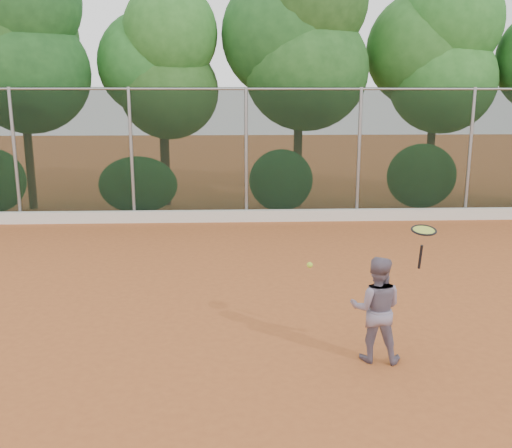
{
  "coord_description": "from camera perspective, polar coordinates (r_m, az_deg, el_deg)",
  "views": [
    {
      "loc": [
        -0.39,
        -8.04,
        3.31
      ],
      "look_at": [
        0.0,
        1.0,
        1.25
      ],
      "focal_mm": 40.0,
      "sensor_mm": 36.0,
      "label": 1
    }
  ],
  "objects": [
    {
      "name": "ground",
      "position": [
        8.71,
        0.29,
        -9.52
      ],
      "size": [
        80.0,
        80.0,
        0.0
      ],
      "primitive_type": "plane",
      "color": "#A85627",
      "rests_on": "ground"
    },
    {
      "name": "concrete_curb",
      "position": [
        15.2,
        -0.95,
        0.83
      ],
      "size": [
        24.0,
        0.2,
        0.3
      ],
      "primitive_type": "cube",
      "color": "silver",
      "rests_on": "ground"
    },
    {
      "name": "tennis_player",
      "position": [
        7.39,
        11.92,
        -8.31
      ],
      "size": [
        0.76,
        0.65,
        1.36
      ],
      "primitive_type": "imported",
      "rotation": [
        0.0,
        0.0,
        2.91
      ],
      "color": "slate",
      "rests_on": "ground"
    },
    {
      "name": "chainlink_fence",
      "position": [
        15.12,
        -0.99,
        7.32
      ],
      "size": [
        24.09,
        0.09,
        3.5
      ],
      "color": "black",
      "rests_on": "ground"
    },
    {
      "name": "foliage_backdrop",
      "position": [
        17.06,
        -3.12,
        16.48
      ],
      "size": [
        23.7,
        3.63,
        7.55
      ],
      "color": "#3E2B18",
      "rests_on": "ground"
    },
    {
      "name": "tennis_racket",
      "position": [
        7.11,
        16.4,
        -0.9
      ],
      "size": [
        0.31,
        0.31,
        0.55
      ],
      "color": "black",
      "rests_on": "ground"
    },
    {
      "name": "tennis_ball_in_flight",
      "position": [
        6.87,
        5.4,
        -4.1
      ],
      "size": [
        0.07,
        0.07,
        0.07
      ],
      "color": "#B2D630",
      "rests_on": "ground"
    }
  ]
}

